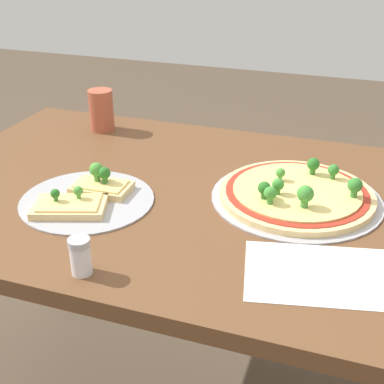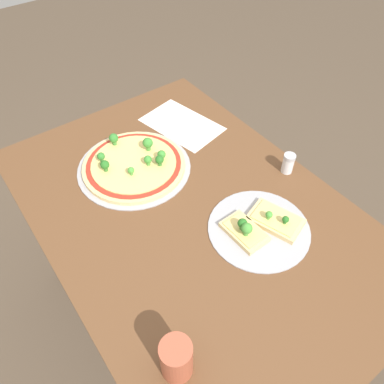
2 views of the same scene
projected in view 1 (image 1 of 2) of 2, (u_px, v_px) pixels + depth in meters
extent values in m
cube|color=brown|center=(180.00, 197.00, 1.24)|extent=(1.25, 0.84, 0.04)
cylinder|color=brown|center=(66.00, 223.00, 1.88)|extent=(0.06, 0.06, 0.73)
cylinder|color=#A3A3A8|center=(296.00, 198.00, 1.20)|extent=(0.38, 0.38, 0.00)
cylinder|color=#E5C17F|center=(296.00, 195.00, 1.19)|extent=(0.34, 0.34, 0.01)
cylinder|color=#A82D1E|center=(297.00, 191.00, 1.19)|extent=(0.32, 0.32, 0.00)
cylinder|color=#EACC75|center=(297.00, 190.00, 1.19)|extent=(0.28, 0.28, 0.00)
sphere|color=#286B23|center=(313.00, 164.00, 1.24)|extent=(0.03, 0.03, 0.03)
cylinder|color=#37742D|center=(312.00, 171.00, 1.25)|extent=(0.01, 0.01, 0.01)
sphere|color=#3D8933|center=(278.00, 184.00, 1.16)|extent=(0.03, 0.03, 0.03)
cylinder|color=#488E3A|center=(278.00, 191.00, 1.16)|extent=(0.01, 0.01, 0.01)
sphere|color=#286B23|center=(264.00, 188.00, 1.14)|extent=(0.03, 0.03, 0.03)
cylinder|color=#37742D|center=(264.00, 195.00, 1.15)|extent=(0.01, 0.01, 0.01)
sphere|color=#479338|center=(281.00, 173.00, 1.22)|extent=(0.02, 0.02, 0.02)
cylinder|color=#51973E|center=(280.00, 178.00, 1.23)|extent=(0.01, 0.01, 0.01)
sphere|color=#337A2D|center=(333.00, 170.00, 1.22)|extent=(0.03, 0.03, 0.03)
cylinder|color=#3F8136|center=(333.00, 176.00, 1.23)|extent=(0.01, 0.01, 0.01)
sphere|color=#337A2D|center=(355.00, 185.00, 1.14)|extent=(0.03, 0.03, 0.03)
cylinder|color=#3F8136|center=(354.00, 194.00, 1.15)|extent=(0.01, 0.01, 0.01)
sphere|color=#3D8933|center=(305.00, 194.00, 1.10)|extent=(0.04, 0.04, 0.04)
cylinder|color=#488E3A|center=(304.00, 203.00, 1.11)|extent=(0.02, 0.02, 0.02)
sphere|color=#3D8933|center=(270.00, 193.00, 1.12)|extent=(0.03, 0.03, 0.03)
cylinder|color=#488E3A|center=(270.00, 201.00, 1.13)|extent=(0.01, 0.01, 0.01)
cylinder|color=#A3A3A8|center=(87.00, 200.00, 1.19)|extent=(0.30, 0.30, 0.00)
cube|color=#E5C17F|center=(70.00, 207.00, 1.14)|extent=(0.18, 0.14, 0.02)
cube|color=#EACC75|center=(69.00, 203.00, 1.14)|extent=(0.15, 0.12, 0.00)
sphere|color=#479338|center=(78.00, 191.00, 1.14)|extent=(0.02, 0.02, 0.02)
cylinder|color=#51973E|center=(79.00, 196.00, 1.15)|extent=(0.01, 0.01, 0.01)
sphere|color=#286B23|center=(55.00, 194.00, 1.13)|extent=(0.02, 0.02, 0.02)
cylinder|color=#37742D|center=(56.00, 199.00, 1.14)|extent=(0.01, 0.01, 0.01)
cube|color=#E5C17F|center=(102.00, 188.00, 1.22)|extent=(0.13, 0.09, 0.02)
cube|color=#EACC75|center=(101.00, 184.00, 1.21)|extent=(0.11, 0.07, 0.00)
sphere|color=#479338|center=(96.00, 169.00, 1.21)|extent=(0.03, 0.03, 0.03)
cylinder|color=#51973E|center=(97.00, 178.00, 1.22)|extent=(0.01, 0.01, 0.01)
sphere|color=#286B23|center=(104.00, 173.00, 1.20)|extent=(0.03, 0.03, 0.03)
cylinder|color=#37742D|center=(105.00, 180.00, 1.21)|extent=(0.01, 0.01, 0.01)
cylinder|color=#AD5138|center=(101.00, 110.00, 1.56)|extent=(0.07, 0.07, 0.12)
cylinder|color=silver|center=(81.00, 259.00, 0.94)|extent=(0.04, 0.04, 0.06)
cylinder|color=#B2B2B7|center=(79.00, 242.00, 0.92)|extent=(0.04, 0.04, 0.01)
cube|color=white|center=(328.00, 275.00, 0.94)|extent=(0.33, 0.24, 0.00)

